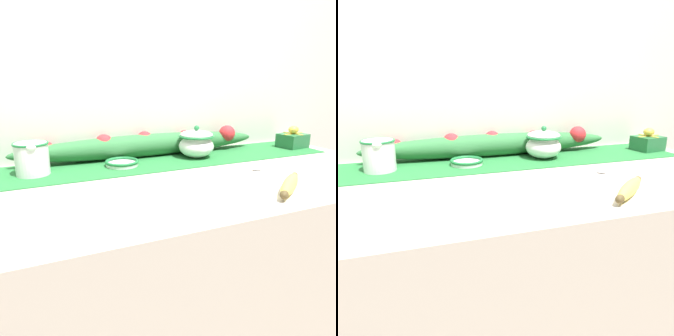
# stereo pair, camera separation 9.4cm
# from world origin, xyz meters

# --- Properties ---
(countertop) EXTENTS (1.55, 0.71, 0.90)m
(countertop) POSITION_xyz_m (0.00, 0.00, 0.45)
(countertop) COLOR beige
(countertop) RESTS_ON ground_plane
(back_wall) EXTENTS (2.35, 0.04, 2.40)m
(back_wall) POSITION_xyz_m (0.00, 0.38, 1.20)
(back_wall) COLOR silver
(back_wall) RESTS_ON ground_plane
(table_runner) EXTENTS (1.43, 0.27, 0.00)m
(table_runner) POSITION_xyz_m (0.00, 0.21, 0.90)
(table_runner) COLOR #236B33
(table_runner) RESTS_ON countertop
(cream_pitcher) EXTENTS (0.11, 0.13, 0.11)m
(cream_pitcher) POSITION_xyz_m (-0.42, 0.21, 0.96)
(cream_pitcher) COLOR white
(cream_pitcher) RESTS_ON countertop
(sugar_bowl) EXTENTS (0.14, 0.14, 0.12)m
(sugar_bowl) POSITION_xyz_m (0.17, 0.21, 0.96)
(sugar_bowl) COLOR white
(sugar_bowl) RESTS_ON countertop
(small_dish) EXTENTS (0.12, 0.12, 0.02)m
(small_dish) POSITION_xyz_m (-0.13, 0.20, 0.91)
(small_dish) COLOR white
(small_dish) RESTS_ON countertop
(banana) EXTENTS (0.18, 0.16, 0.04)m
(banana) POSITION_xyz_m (0.22, -0.24, 0.92)
(banana) COLOR #DBCC4C
(banana) RESTS_ON countertop
(spoon) EXTENTS (0.16, 0.09, 0.01)m
(spoon) POSITION_xyz_m (0.26, -0.03, 0.90)
(spoon) COLOR silver
(spoon) RESTS_ON countertop
(gift_box) EXTENTS (0.13, 0.11, 0.09)m
(gift_box) POSITION_xyz_m (0.66, 0.20, 0.94)
(gift_box) COLOR #236638
(gift_box) RESTS_ON countertop
(poinsettia_garland) EXTENTS (0.99, 0.10, 0.10)m
(poinsettia_garland) POSITION_xyz_m (0.00, 0.30, 0.95)
(poinsettia_garland) COLOR #2D6B38
(poinsettia_garland) RESTS_ON countertop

